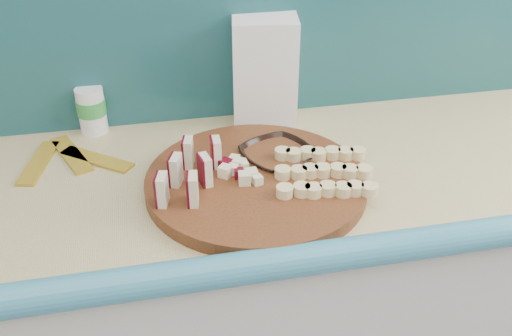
{
  "coord_description": "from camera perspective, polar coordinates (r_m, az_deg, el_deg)",
  "views": [
    {
      "loc": [
        -0.03,
        0.47,
        1.58
      ],
      "look_at": [
        0.17,
        1.44,
        0.96
      ],
      "focal_mm": 40.0,
      "sensor_mm": 36.0,
      "label": 1
    }
  ],
  "objects": [
    {
      "name": "apple_wedges",
      "position": [
        1.14,
        -6.62,
        -0.21
      ],
      "size": [
        0.15,
        0.18,
        0.06
      ],
      "color": "beige",
      "rests_on": "cutting_board"
    },
    {
      "name": "apple_chunks",
      "position": [
        1.17,
        -1.4,
        -0.4
      ],
      "size": [
        0.07,
        0.08,
        0.02
      ],
      "color": "#F5E9C4",
      "rests_on": "cutting_board"
    },
    {
      "name": "banana_slices",
      "position": [
        1.18,
        6.8,
        -0.32
      ],
      "size": [
        0.22,
        0.2,
        0.02
      ],
      "color": "beige",
      "rests_on": "cutting_board"
    },
    {
      "name": "flour_bag",
      "position": [
        1.4,
        0.87,
        9.66
      ],
      "size": [
        0.17,
        0.13,
        0.26
      ],
      "primitive_type": "cube",
      "rotation": [
        0.0,
        0.0,
        -0.16
      ],
      "color": "white",
      "rests_on": "kitchen_counter"
    },
    {
      "name": "cutting_board",
      "position": [
        1.18,
        0.0,
        -1.41
      ],
      "size": [
        0.53,
        0.53,
        0.03
      ],
      "primitive_type": "cylinder",
      "rotation": [
        0.0,
        0.0,
        -0.18
      ],
      "color": "#4C2410",
      "rests_on": "kitchen_counter"
    },
    {
      "name": "backsplash",
      "position": [
        1.38,
        -6.03,
        14.47
      ],
      "size": [
        2.2,
        0.02,
        0.5
      ],
      "primitive_type": "cube",
      "color": "teal",
      "rests_on": "kitchen_counter"
    },
    {
      "name": "kitchen_counter",
      "position": [
        1.52,
        -3.21,
        -15.22
      ],
      "size": [
        2.2,
        0.63,
        0.91
      ],
      "color": "silver",
      "rests_on": "ground"
    },
    {
      "name": "brown_bowl",
      "position": [
        1.26,
        2.13,
        1.14
      ],
      "size": [
        0.2,
        0.2,
        0.04
      ],
      "primitive_type": "imported",
      "rotation": [
        0.0,
        0.0,
        0.41
      ],
      "color": "black",
      "rests_on": "kitchen_counter"
    },
    {
      "name": "banana_peel",
      "position": [
        1.35,
        -18.21,
        0.88
      ],
      "size": [
        0.25,
        0.21,
        0.01
      ],
      "rotation": [
        0.0,
        0.0,
        0.22
      ],
      "color": "#BC8D24",
      "rests_on": "kitchen_counter"
    },
    {
      "name": "canister",
      "position": [
        1.43,
        -16.13,
        5.66
      ],
      "size": [
        0.07,
        0.07,
        0.11
      ],
      "rotation": [
        0.0,
        0.0,
        -0.19
      ],
      "color": "white",
      "rests_on": "kitchen_counter"
    }
  ]
}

